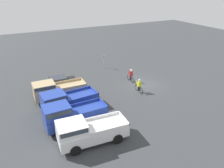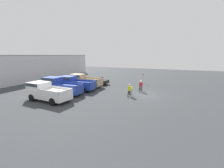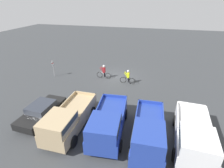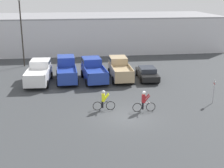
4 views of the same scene
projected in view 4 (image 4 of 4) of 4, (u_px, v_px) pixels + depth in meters
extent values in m
plane|color=#383A3D|center=(127.00, 116.00, 23.38)|extent=(80.00, 80.00, 0.00)
cube|color=silver|center=(95.00, 33.00, 49.41)|extent=(38.07, 12.51, 5.10)
cube|color=gray|center=(95.00, 16.00, 48.64)|extent=(38.07, 12.51, 0.20)
cube|color=white|center=(39.00, 75.00, 31.29)|extent=(2.43, 5.60, 0.96)
cube|color=white|center=(40.00, 63.00, 32.61)|extent=(2.05, 2.31, 0.78)
cube|color=#333D47|center=(40.00, 62.00, 32.56)|extent=(2.11, 2.14, 0.34)
cube|color=white|center=(26.00, 73.00, 30.00)|extent=(0.28, 3.29, 0.25)
cube|color=white|center=(47.00, 72.00, 30.14)|extent=(0.28, 3.29, 0.25)
cube|color=white|center=(34.00, 77.00, 28.54)|extent=(2.09, 0.21, 0.25)
cylinder|color=black|center=(31.00, 75.00, 32.97)|extent=(0.27, 0.82, 0.81)
cylinder|color=black|center=(51.00, 75.00, 33.12)|extent=(0.27, 0.82, 0.81)
cylinder|color=black|center=(25.00, 85.00, 29.73)|extent=(0.27, 0.82, 0.81)
cylinder|color=black|center=(47.00, 84.00, 29.88)|extent=(0.27, 0.82, 0.81)
cube|color=#233D9E|center=(67.00, 73.00, 32.10)|extent=(2.09, 5.55, 0.97)
cube|color=#233D9E|center=(66.00, 61.00, 33.37)|extent=(1.83, 2.25, 0.99)
cube|color=#333D47|center=(66.00, 59.00, 33.31)|extent=(1.89, 2.08, 0.43)
cube|color=#233D9E|center=(57.00, 71.00, 30.74)|extent=(0.18, 3.29, 0.25)
cube|color=#233D9E|center=(76.00, 70.00, 31.04)|extent=(0.18, 3.29, 0.25)
cube|color=#233D9E|center=(67.00, 74.00, 29.37)|extent=(1.92, 0.14, 0.25)
cylinder|color=black|center=(58.00, 74.00, 33.68)|extent=(0.24, 0.79, 0.78)
cylinder|color=black|center=(75.00, 73.00, 33.99)|extent=(0.24, 0.79, 0.78)
cylinder|color=black|center=(58.00, 83.00, 30.48)|extent=(0.24, 0.79, 0.78)
cylinder|color=black|center=(77.00, 82.00, 30.78)|extent=(0.24, 0.79, 0.78)
cube|color=#233D9E|center=(94.00, 73.00, 32.18)|extent=(2.51, 5.59, 0.92)
cube|color=#233D9E|center=(91.00, 62.00, 33.44)|extent=(2.07, 2.33, 0.85)
cube|color=#333D47|center=(91.00, 60.00, 33.39)|extent=(2.12, 2.16, 0.37)
cube|color=#233D9E|center=(86.00, 71.00, 30.79)|extent=(0.35, 3.26, 0.25)
cube|color=#233D9E|center=(106.00, 70.00, 31.20)|extent=(0.35, 3.26, 0.25)
cube|color=#233D9E|center=(99.00, 75.00, 29.51)|extent=(2.06, 0.25, 0.25)
cylinder|color=black|center=(82.00, 74.00, 33.66)|extent=(0.29, 0.81, 0.79)
cylinder|color=black|center=(101.00, 73.00, 34.09)|extent=(0.29, 0.81, 0.79)
cylinder|color=black|center=(87.00, 82.00, 30.52)|extent=(0.29, 0.81, 0.79)
cylinder|color=black|center=(107.00, 81.00, 30.95)|extent=(0.29, 0.81, 0.79)
cube|color=tan|center=(120.00, 72.00, 32.82)|extent=(1.99, 5.56, 0.93)
cube|color=tan|center=(118.00, 60.00, 34.15)|extent=(1.81, 2.23, 0.78)
cube|color=#333D47|center=(118.00, 59.00, 34.10)|extent=(1.87, 2.05, 0.34)
cube|color=tan|center=(113.00, 69.00, 31.48)|extent=(0.10, 3.33, 0.25)
cube|color=tan|center=(131.00, 68.00, 31.71)|extent=(0.10, 3.33, 0.25)
cube|color=tan|center=(125.00, 73.00, 30.05)|extent=(1.95, 0.09, 0.25)
cylinder|color=black|center=(109.00, 72.00, 34.45)|extent=(0.23, 0.82, 0.82)
cylinder|color=black|center=(127.00, 71.00, 34.69)|extent=(0.23, 0.82, 0.82)
cylinder|color=black|center=(113.00, 80.00, 31.19)|extent=(0.23, 0.82, 0.82)
cylinder|color=black|center=(133.00, 80.00, 31.43)|extent=(0.23, 0.82, 0.82)
cube|color=black|center=(147.00, 74.00, 32.86)|extent=(1.99, 4.53, 0.56)
cube|color=#2D333D|center=(147.00, 69.00, 32.71)|extent=(1.70, 2.08, 0.48)
cylinder|color=black|center=(137.00, 73.00, 34.21)|extent=(0.21, 0.67, 0.66)
cylinder|color=black|center=(153.00, 73.00, 34.36)|extent=(0.21, 0.67, 0.66)
cylinder|color=black|center=(141.00, 80.00, 31.49)|extent=(0.21, 0.67, 0.66)
cylinder|color=black|center=(159.00, 80.00, 31.65)|extent=(0.21, 0.67, 0.66)
torus|color=black|center=(151.00, 107.00, 24.31)|extent=(0.74, 0.08, 0.74)
torus|color=black|center=(137.00, 107.00, 24.21)|extent=(0.74, 0.08, 0.74)
cylinder|color=white|center=(144.00, 105.00, 24.21)|extent=(0.56, 0.06, 0.39)
cylinder|color=white|center=(144.00, 103.00, 24.14)|extent=(0.59, 0.06, 0.04)
cylinder|color=white|center=(142.00, 105.00, 24.19)|extent=(0.04, 0.04, 0.36)
cylinder|color=white|center=(149.00, 102.00, 24.17)|extent=(0.04, 0.46, 0.02)
cylinder|color=black|center=(142.00, 105.00, 24.29)|extent=(0.12, 0.12, 0.55)
cylinder|color=black|center=(143.00, 106.00, 24.12)|extent=(0.12, 0.12, 0.55)
cube|color=maroon|center=(144.00, 99.00, 24.05)|extent=(0.26, 0.37, 0.60)
cylinder|color=maroon|center=(146.00, 98.00, 24.23)|extent=(0.53, 0.11, 0.65)
cylinder|color=maroon|center=(147.00, 99.00, 23.90)|extent=(0.53, 0.11, 0.65)
sphere|color=tan|center=(144.00, 93.00, 23.92)|extent=(0.25, 0.25, 0.25)
sphere|color=silver|center=(144.00, 93.00, 23.91)|extent=(0.27, 0.27, 0.27)
torus|color=black|center=(111.00, 106.00, 24.60)|extent=(0.73, 0.08, 0.73)
torus|color=black|center=(97.00, 106.00, 24.51)|extent=(0.73, 0.08, 0.73)
cylinder|color=black|center=(104.00, 104.00, 24.50)|extent=(0.54, 0.06, 0.39)
cylinder|color=black|center=(104.00, 101.00, 24.44)|extent=(0.57, 0.06, 0.04)
cylinder|color=black|center=(102.00, 104.00, 24.48)|extent=(0.04, 0.04, 0.36)
cylinder|color=black|center=(109.00, 101.00, 24.47)|extent=(0.04, 0.46, 0.02)
cylinder|color=black|center=(103.00, 104.00, 24.59)|extent=(0.12, 0.12, 0.55)
cylinder|color=black|center=(103.00, 105.00, 24.42)|extent=(0.12, 0.12, 0.55)
cube|color=yellow|center=(103.00, 98.00, 24.35)|extent=(0.26, 0.37, 0.57)
cylinder|color=yellow|center=(106.00, 97.00, 24.53)|extent=(0.52, 0.11, 0.63)
cylinder|color=yellow|center=(106.00, 98.00, 24.20)|extent=(0.52, 0.11, 0.63)
sphere|color=tan|center=(104.00, 93.00, 24.23)|extent=(0.23, 0.23, 0.23)
sphere|color=silver|center=(104.00, 92.00, 24.21)|extent=(0.26, 0.26, 0.26)
cylinder|color=#9E9EA3|center=(214.00, 92.00, 25.82)|extent=(0.06, 0.06, 2.03)
cube|color=white|center=(214.00, 84.00, 25.62)|extent=(0.04, 0.30, 0.45)
cube|color=red|center=(214.00, 84.00, 25.62)|extent=(0.04, 0.30, 0.10)
cylinder|color=#2D2823|center=(22.00, 34.00, 37.51)|extent=(0.16, 0.16, 7.84)
sphere|color=#B2B2A8|center=(19.00, 0.00, 36.33)|extent=(0.36, 0.36, 0.36)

